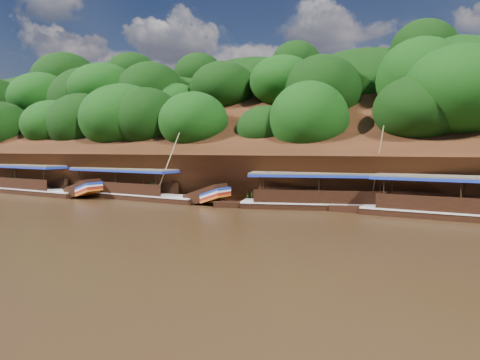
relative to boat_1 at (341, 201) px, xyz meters
The scene contains 6 objects.
ground 9.00m from the boat_1, 106.90° to the right, with size 160.00×160.00×0.00m, color black.
riverbank 14.44m from the boat_1, 100.50° to the left, with size 120.00×30.06×19.40m.
boat_1 is the anchor object (origin of this frame).
boat_2 16.72m from the boat_1, behind, with size 16.40×4.68×5.98m.
boat_3 27.92m from the boat_1, behind, with size 15.31×4.58×3.22m.
reeds 5.89m from the boat_1, behind, with size 50.63×2.29×2.07m.
Camera 1 is at (8.50, -24.26, 4.42)m, focal length 35.00 mm.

